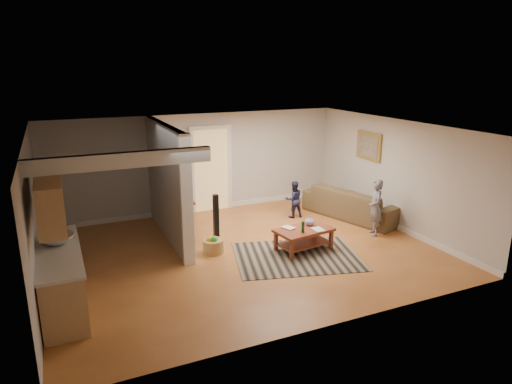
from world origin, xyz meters
TOP-DOWN VIEW (x-y plane):
  - ground at (0.00, 0.00)m, footprint 7.50×7.50m
  - room_shell at (-1.07, 0.43)m, footprint 7.54×6.02m
  - area_rug at (0.85, -0.64)m, footprint 2.80×2.34m
  - sofa at (3.30, 0.94)m, footprint 1.69×2.70m
  - coffee_table at (1.16, -0.36)m, footprint 1.23×0.83m
  - tv_console at (-0.94, 1.76)m, footprint 0.56×1.33m
  - speaker_left at (-0.32, 0.82)m, footprint 0.11×0.11m
  - speaker_right at (-1.00, 1.41)m, footprint 0.13×0.13m
  - toy_basket at (-0.60, 0.23)m, footprint 0.42×0.42m
  - child at (3.00, -0.28)m, footprint 0.46×0.54m
  - toddler at (1.95, 1.53)m, footprint 0.47×0.37m

SIDE VIEW (x-z plane):
  - ground at x=0.00m, z-range 0.00..0.00m
  - sofa at x=3.30m, z-range -0.37..0.37m
  - child at x=3.00m, z-range -0.63..0.63m
  - toddler at x=1.95m, z-range -0.46..0.46m
  - area_rug at x=0.85m, z-range 0.00..0.01m
  - toy_basket at x=-0.60m, z-range -0.03..0.34m
  - coffee_table at x=1.16m, z-range 0.01..0.69m
  - speaker_right at x=-1.00m, z-range 0.00..1.02m
  - speaker_left at x=-0.32m, z-range 0.00..1.04m
  - tv_console at x=-0.94m, z-range 0.19..1.31m
  - room_shell at x=-1.07m, z-range 0.20..2.72m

